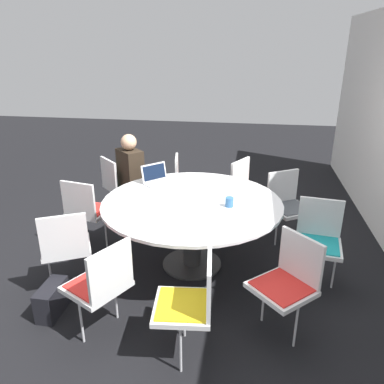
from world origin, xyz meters
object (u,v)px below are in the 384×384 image
Objects in this scene: chair_1 at (87,207)px; coffee_cup at (229,202)px; person_0 at (132,172)px; chair_9 at (186,181)px; laptop at (157,178)px; chair_6 at (318,236)px; chair_3 at (101,281)px; chair_0 at (119,183)px; handbag at (52,300)px; chair_8 at (248,187)px; chair_7 at (288,202)px; chair_5 at (288,278)px; chair_2 at (66,244)px; chair_4 at (191,299)px.

chair_1 is 8.88× the size of coffee_cup.
chair_1 is at bearing -68.65° from person_0.
laptop is at bearing -25.06° from chair_9.
chair_6 is 0.71× the size of person_0.
chair_0 is at bearing 44.41° from chair_3.
handbag is at bearing 101.83° from chair_3.
chair_1 is 1.00× the size of chair_8.
coffee_cup is (-0.03, -0.88, 0.29)m from chair_6.
laptop is 4.03× the size of coffee_cup.
chair_9 is 2.21× the size of laptop.
chair_9 is 1.50m from coffee_cup.
chair_6 is at bearing 18.82° from chair_0.
chair_7 is 2.21× the size of laptop.
chair_5 is 2.06m from handbag.
chair_2 is (1.67, 0.07, 0.00)m from chair_0.
chair_2 is at bearing -33.30° from chair_9.
chair_3 is 1.00× the size of chair_7.
laptop is (0.26, -1.53, 0.30)m from chair_7.
chair_1 and chair_6 have the same top height.
chair_8 is 8.88× the size of coffee_cup.
chair_3 is at bearing -50.27° from chair_1.
chair_7 is 8.88× the size of coffee_cup.
chair_5 is at bearing 92.95° from handbag.
chair_9 is (-1.35, -1.54, 0.00)m from chair_6.
chair_5 reaches higher than handbag.
person_0 reaches higher than chair_2.
chair_1 and chair_3 have the same top height.
chair_1 is 0.71× the size of person_0.
chair_4 is at bearing -9.20° from coffee_cup.
chair_6 is (-0.52, 2.36, 0.00)m from chair_2.
chair_9 is (-0.20, 0.90, 0.00)m from chair_0.
coffee_cup is at bearing 5.95° from chair_6.
laptop reaches higher than chair_2.
chair_3 is 1.00× the size of chair_6.
chair_4 and chair_8 have the same top height.
laptop is at bearing -122.23° from coffee_cup.
handbag is (2.22, -0.83, -0.37)m from chair_9.
person_0 is (-1.04, -2.21, 0.19)m from chair_6.
chair_6 is at bearing 58.66° from chair_8.
person_0 reaches higher than chair_7.
laptop reaches higher than chair_8.
chair_1 is 1.00× the size of chair_6.
chair_1 and chair_4 have the same top height.
chair_0 is 1.00× the size of chair_5.
chair_9 is at bearing 68.64° from person_0.
chair_7 is 2.77m from handbag.
chair_1 is 2.38× the size of handbag.
chair_2 is 0.76m from chair_3.
chair_9 is at bearing -33.18° from chair_6.
chair_8 is (-0.10, 1.73, 0.00)m from chair_0.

